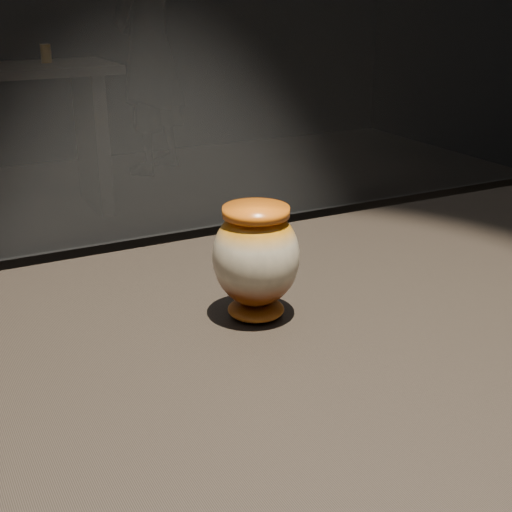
{
  "coord_description": "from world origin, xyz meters",
  "views": [
    {
      "loc": [
        -0.27,
        -0.74,
        1.33
      ],
      "look_at": [
        0.14,
        0.06,
        0.99
      ],
      "focal_mm": 50.0,
      "sensor_mm": 36.0,
      "label": 1
    }
  ],
  "objects": [
    {
      "name": "visitor",
      "position": [
        1.51,
        4.36,
        0.93
      ],
      "size": [
        0.8,
        0.78,
        1.85
      ],
      "primitive_type": "imported",
      "rotation": [
        0.0,
        0.0,
        3.85
      ],
      "color": "black",
      "rests_on": "ground"
    },
    {
      "name": "back_vase_right",
      "position": [
        0.64,
        3.69,
        0.95
      ],
      "size": [
        0.06,
        0.06,
        0.11
      ],
      "primitive_type": "cylinder",
      "color": "#9D6A16",
      "rests_on": "back_shelf"
    },
    {
      "name": "main_vase",
      "position": [
        0.14,
        0.06,
        0.99
      ],
      "size": [
        0.15,
        0.15,
        0.16
      ],
      "rotation": [
        0.0,
        0.0,
        -0.39
      ],
      "color": "#632708",
      "rests_on": "display_plinth"
    }
  ]
}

